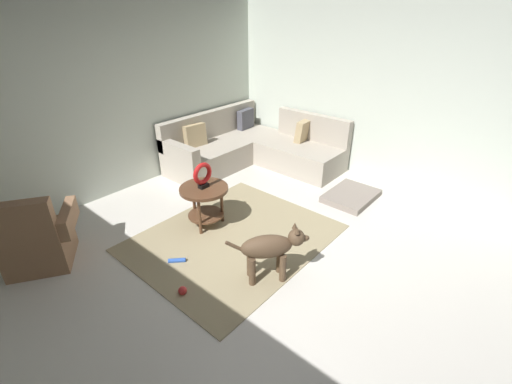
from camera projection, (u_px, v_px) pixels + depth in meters
ground_plane at (271, 273)px, 3.76m from camera, size 6.00×6.00×0.10m
wall_back at (106, 100)px, 4.79m from camera, size 6.00×0.12×2.70m
wall_right at (399, 95)px, 5.06m from camera, size 0.12×6.00×2.70m
area_rug at (234, 238)px, 4.24m from camera, size 2.30×1.90×0.01m
sectional_couch at (252, 149)px, 6.09m from camera, size 2.20×2.25×0.88m
armchair at (36, 240)px, 3.66m from camera, size 1.00×0.94×0.88m
side_table at (204, 196)px, 4.31m from camera, size 0.60×0.60×0.54m
torus_sculpture at (203, 175)px, 4.17m from camera, size 0.28×0.08×0.33m
dog_bed_mat at (351, 196)px, 5.09m from camera, size 0.80×0.60×0.09m
dog at (271, 248)px, 3.45m from camera, size 0.69×0.58×0.63m
dog_toy_ball at (183, 291)px, 3.40m from camera, size 0.09×0.09×0.09m
dog_toy_rope at (177, 260)px, 3.83m from camera, size 0.17×0.17×0.05m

